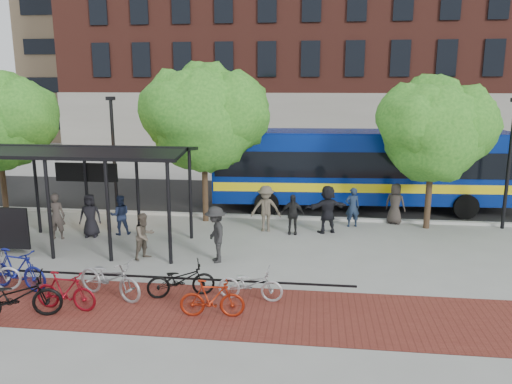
# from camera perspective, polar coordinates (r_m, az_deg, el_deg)

# --- Properties ---
(ground) EXTENTS (160.00, 160.00, 0.00)m
(ground) POSITION_cam_1_polar(r_m,az_deg,el_deg) (17.58, 1.52, -6.48)
(ground) COLOR #9E9E99
(ground) RESTS_ON ground
(asphalt_street) EXTENTS (160.00, 8.00, 0.01)m
(asphalt_street) POSITION_cam_1_polar(r_m,az_deg,el_deg) (25.26, 3.24, -0.64)
(asphalt_street) COLOR black
(asphalt_street) RESTS_ON ground
(curb) EXTENTS (160.00, 0.25, 0.12)m
(curb) POSITION_cam_1_polar(r_m,az_deg,el_deg) (21.38, 2.54, -2.89)
(curb) COLOR #B7B7B2
(curb) RESTS_ON ground
(brick_strip) EXTENTS (24.00, 3.00, 0.01)m
(brick_strip) POSITION_cam_1_polar(r_m,az_deg,el_deg) (13.36, -9.38, -12.93)
(brick_strip) COLOR maroon
(brick_strip) RESTS_ON ground
(bike_rack_rail) EXTENTS (12.00, 0.05, 0.95)m
(bike_rack_rail) POSITION_cam_1_polar(r_m,az_deg,el_deg) (14.53, -13.40, -10.99)
(bike_rack_rail) COLOR black
(bike_rack_rail) RESTS_ON ground
(building_brick) EXTENTS (55.00, 14.00, 20.00)m
(building_brick) POSITION_cam_1_polar(r_m,az_deg,el_deg) (43.62, 18.96, 17.40)
(building_brick) COLOR brown
(building_brick) RESTS_ON ground
(bus_shelter) EXTENTS (10.60, 3.07, 3.60)m
(bus_shelter) POSITION_cam_1_polar(r_m,az_deg,el_deg) (18.97, -23.89, 3.18)
(bus_shelter) COLOR black
(bus_shelter) RESTS_ON ground
(tree_b) EXTENTS (5.15, 4.20, 6.47)m
(tree_b) POSITION_cam_1_polar(r_m,az_deg,el_deg) (20.45, -5.73, 8.88)
(tree_b) COLOR #382619
(tree_b) RESTS_ON ground
(tree_c) EXTENTS (4.66, 3.80, 5.92)m
(tree_c) POSITION_cam_1_polar(r_m,az_deg,el_deg) (20.50, 19.86, 7.09)
(tree_c) COLOR #382619
(tree_c) RESTS_ON ground
(lamp_post_left) EXTENTS (0.35, 0.20, 5.12)m
(lamp_post_left) POSITION_cam_1_polar(r_m,az_deg,el_deg) (22.10, -15.94, 4.26)
(lamp_post_left) COLOR black
(lamp_post_left) RESTS_ON ground
(lamp_post_right) EXTENTS (0.35, 0.20, 5.12)m
(lamp_post_right) POSITION_cam_1_polar(r_m,az_deg,el_deg) (21.70, 26.98, 3.25)
(lamp_post_right) COLOR black
(lamp_post_right) RESTS_ON ground
(bus) EXTENTS (13.41, 3.76, 3.58)m
(bus) POSITION_cam_1_polar(r_m,az_deg,el_deg) (23.08, 11.98, 3.06)
(bus) COLOR navy
(bus) RESTS_ON ground
(bike_3) EXTENTS (2.05, 0.94, 1.19)m
(bike_3) POSITION_cam_1_polar(r_m,az_deg,el_deg) (15.54, -25.69, -8.00)
(bike_3) COLOR navy
(bike_3) RESTS_ON ground
(bike_4) EXTENTS (2.26, 1.41, 1.12)m
(bike_4) POSITION_cam_1_polar(r_m,az_deg,el_deg) (13.77, -25.71, -10.73)
(bike_4) COLOR black
(bike_4) RESTS_ON ground
(bike_5) EXTENTS (1.73, 0.65, 1.02)m
(bike_5) POSITION_cam_1_polar(r_m,az_deg,el_deg) (13.78, -20.95, -10.53)
(bike_5) COLOR maroon
(bike_5) RESTS_ON ground
(bike_6) EXTENTS (2.27, 1.49, 1.13)m
(bike_6) POSITION_cam_1_polar(r_m,az_deg,el_deg) (14.11, -16.37, -9.40)
(bike_6) COLOR #98989A
(bike_6) RESTS_ON ground
(bike_8) EXTENTS (1.94, 1.21, 0.96)m
(bike_8) POSITION_cam_1_polar(r_m,az_deg,el_deg) (13.81, -8.58, -9.87)
(bike_8) COLOR black
(bike_8) RESTS_ON ground
(bike_9) EXTENTS (1.65, 0.59, 0.97)m
(bike_9) POSITION_cam_1_polar(r_m,az_deg,el_deg) (12.59, -5.03, -12.02)
(bike_9) COLOR maroon
(bike_9) RESTS_ON ground
(bike_10) EXTENTS (1.80, 0.74, 0.92)m
(bike_10) POSITION_cam_1_polar(r_m,az_deg,el_deg) (13.46, -0.65, -10.43)
(bike_10) COLOR #B2B2B5
(bike_10) RESTS_ON ground
(pedestrian_0) EXTENTS (0.89, 0.67, 1.63)m
(pedestrian_0) POSITION_cam_1_polar(r_m,az_deg,el_deg) (19.72, -18.41, -2.56)
(pedestrian_0) COLOR black
(pedestrian_0) RESTS_ON ground
(pedestrian_1) EXTENTS (0.69, 0.51, 1.74)m
(pedestrian_1) POSITION_cam_1_polar(r_m,az_deg,el_deg) (19.83, -21.86, -2.58)
(pedestrian_1) COLOR #3E3732
(pedestrian_1) RESTS_ON ground
(pedestrian_2) EXTENTS (0.91, 0.82, 1.53)m
(pedestrian_2) POSITION_cam_1_polar(r_m,az_deg,el_deg) (19.67, -15.26, -2.55)
(pedestrian_2) COLOR #1D2643
(pedestrian_2) RESTS_ON ground
(pedestrian_3) EXTENTS (1.20, 0.73, 1.81)m
(pedestrian_3) POSITION_cam_1_polar(r_m,az_deg,el_deg) (19.37, 1.13, -1.91)
(pedestrian_3) COLOR brown
(pedestrian_3) RESTS_ON ground
(pedestrian_4) EXTENTS (0.92, 0.40, 1.55)m
(pedestrian_4) POSITION_cam_1_polar(r_m,az_deg,el_deg) (19.09, 4.17, -2.55)
(pedestrian_4) COLOR black
(pedestrian_4) RESTS_ON ground
(pedestrian_5) EXTENTS (1.81, 1.19, 1.87)m
(pedestrian_5) POSITION_cam_1_polar(r_m,az_deg,el_deg) (19.36, 8.16, -1.95)
(pedestrian_5) COLOR black
(pedestrian_5) RESTS_ON ground
(pedestrian_6) EXTENTS (0.97, 0.83, 1.68)m
(pedestrian_6) POSITION_cam_1_polar(r_m,az_deg,el_deg) (21.19, 15.62, -1.30)
(pedestrian_6) COLOR #38312D
(pedestrian_6) RESTS_ON ground
(pedestrian_7) EXTENTS (0.65, 0.50, 1.60)m
(pedestrian_7) POSITION_cam_1_polar(r_m,az_deg,el_deg) (20.38, 10.96, -1.72)
(pedestrian_7) COLOR #1C2A42
(pedestrian_7) RESTS_ON ground
(pedestrian_8) EXTENTS (0.90, 0.95, 1.55)m
(pedestrian_8) POSITION_cam_1_polar(r_m,az_deg,el_deg) (16.78, -12.63, -4.94)
(pedestrian_8) COLOR brown
(pedestrian_8) RESTS_ON ground
(pedestrian_9) EXTENTS (1.09, 1.36, 1.84)m
(pedestrian_9) POSITION_cam_1_polar(r_m,az_deg,el_deg) (16.11, -4.63, -4.85)
(pedestrian_9) COLOR #262626
(pedestrian_9) RESTS_ON ground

